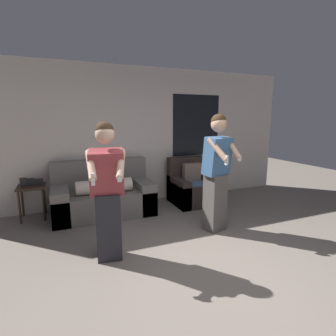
{
  "coord_description": "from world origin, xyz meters",
  "views": [
    {
      "loc": [
        -1.46,
        -1.97,
        1.7
      ],
      "look_at": [
        -0.16,
        1.19,
        1.05
      ],
      "focal_mm": 28.0,
      "sensor_mm": 36.0,
      "label": 1
    }
  ],
  "objects_px": {
    "side_table": "(32,191)",
    "person_right": "(217,172)",
    "person_left": "(107,192)",
    "couch": "(103,196)",
    "armchair": "(192,188)"
  },
  "relations": [
    {
      "from": "armchair",
      "to": "person_left",
      "type": "xyz_separation_m",
      "value": [
        -1.94,
        -1.58,
        0.54
      ]
    },
    {
      "from": "person_left",
      "to": "side_table",
      "type": "bearing_deg",
      "value": 118.17
    },
    {
      "from": "person_left",
      "to": "person_right",
      "type": "relative_size",
      "value": 0.94
    },
    {
      "from": "side_table",
      "to": "person_right",
      "type": "distance_m",
      "value": 3.11
    },
    {
      "from": "person_left",
      "to": "armchair",
      "type": "bearing_deg",
      "value": 39.06
    },
    {
      "from": "armchair",
      "to": "couch",
      "type": "bearing_deg",
      "value": 178.11
    },
    {
      "from": "couch",
      "to": "armchair",
      "type": "xyz_separation_m",
      "value": [
        1.76,
        -0.06,
        -0.01
      ]
    },
    {
      "from": "side_table",
      "to": "couch",
      "type": "bearing_deg",
      "value": -9.86
    },
    {
      "from": "armchair",
      "to": "person_left",
      "type": "bearing_deg",
      "value": -140.94
    },
    {
      "from": "couch",
      "to": "armchair",
      "type": "distance_m",
      "value": 1.76
    },
    {
      "from": "person_right",
      "to": "side_table",
      "type": "bearing_deg",
      "value": 148.95
    },
    {
      "from": "couch",
      "to": "person_left",
      "type": "distance_m",
      "value": 1.73
    },
    {
      "from": "couch",
      "to": "person_left",
      "type": "height_order",
      "value": "person_left"
    },
    {
      "from": "person_left",
      "to": "person_right",
      "type": "distance_m",
      "value": 1.68
    },
    {
      "from": "side_table",
      "to": "person_right",
      "type": "height_order",
      "value": "person_right"
    }
  ]
}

